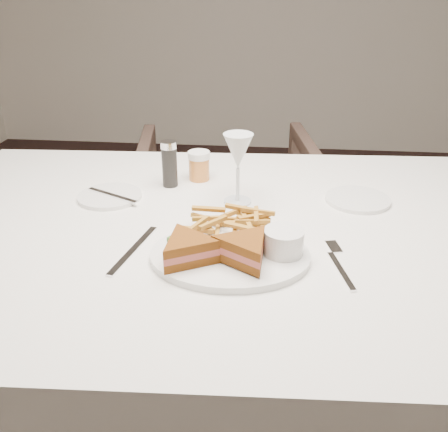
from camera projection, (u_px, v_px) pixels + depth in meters
name	position (u px, v px, depth m)	size (l,w,h in m)	color
ground	(347.00, 380.00, 1.72)	(5.00, 5.00, 0.00)	black
table	(226.00, 354.00, 1.29)	(1.50, 1.00, 0.75)	white
chair_far	(227.00, 211.00, 2.08)	(0.71, 0.67, 0.74)	#4A362D
table_setting	(227.00, 219.00, 1.07)	(0.78, 0.63, 0.18)	white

